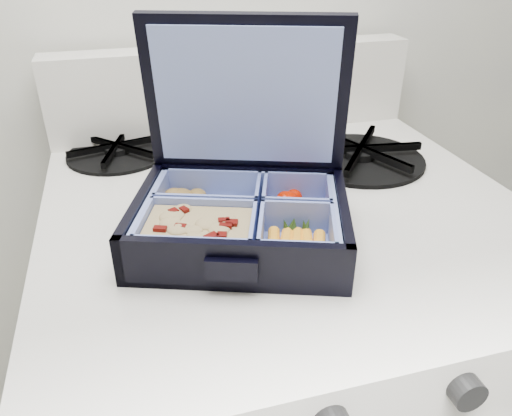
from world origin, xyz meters
name	(u,v)px	position (x,y,z in m)	size (l,w,h in m)	color
bento_box	(241,221)	(-0.28, 1.59, 0.96)	(0.24, 0.18, 0.06)	black
burner_grate	(360,152)	(-0.05, 1.76, 0.95)	(0.20, 0.20, 0.03)	black
burner_grate_rear	(117,150)	(-0.41, 1.88, 0.94)	(0.16, 0.16, 0.02)	black
fork	(285,180)	(-0.19, 1.72, 0.94)	(0.02, 0.17, 0.01)	silver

